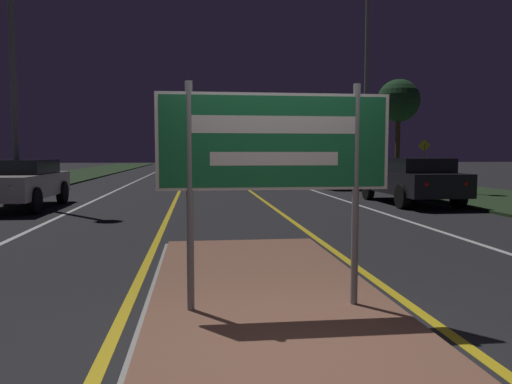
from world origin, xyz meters
name	(u,v)px	position (x,y,z in m)	size (l,w,h in m)	color
ground_plane	(291,353)	(0.00, 0.00, 0.00)	(160.00, 160.00, 0.00)	#232326
median_island	(274,312)	(0.00, 0.91, 0.04)	(2.58, 7.71, 0.10)	#999993
verge_left	(4,187)	(-9.50, 20.00, 0.04)	(5.00, 100.00, 0.08)	#23381E
verge_right	(403,184)	(9.50, 20.00, 0.04)	(5.00, 100.00, 0.08)	#23381E
centre_line_yellow_left	(184,181)	(-1.48, 25.00, 0.00)	(0.12, 70.00, 0.01)	gold
centre_line_yellow_right	(236,181)	(1.48, 25.00, 0.00)	(0.12, 70.00, 0.01)	gold
lane_line_white_left	(136,181)	(-4.20, 25.00, 0.00)	(0.12, 70.00, 0.01)	silver
lane_line_white_right	(282,180)	(4.20, 25.00, 0.00)	(0.12, 70.00, 0.01)	silver
edge_line_white_left	(81,182)	(-7.20, 25.00, 0.00)	(0.10, 70.00, 0.01)	silver
edge_line_white_right	(332,180)	(7.20, 25.00, 0.00)	(0.10, 70.00, 0.01)	silver
highway_sign	(274,151)	(0.00, 0.91, 1.63)	(2.25, 0.07, 2.18)	gray
streetlight_right_near	(368,21)	(6.48, 17.00, 7.16)	(0.60, 0.60, 10.66)	gray
car_receding_0	(411,179)	(5.97, 11.21, 0.78)	(1.93, 4.69, 1.45)	black
car_receding_1	(338,172)	(5.75, 18.69, 0.74)	(1.89, 4.34, 1.41)	silver
car_receding_2	(247,165)	(2.64, 29.76, 0.77)	(2.04, 4.31, 1.45)	navy
car_approaching_0	(20,182)	(-5.82, 11.27, 0.77)	(1.86, 4.47, 1.41)	silver
warning_sign	(424,157)	(10.25, 19.35, 1.40)	(0.60, 0.06, 2.18)	gray
roadside_palm_right	(398,102)	(9.22, 20.14, 4.14)	(2.10, 2.10, 5.16)	#4C3823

